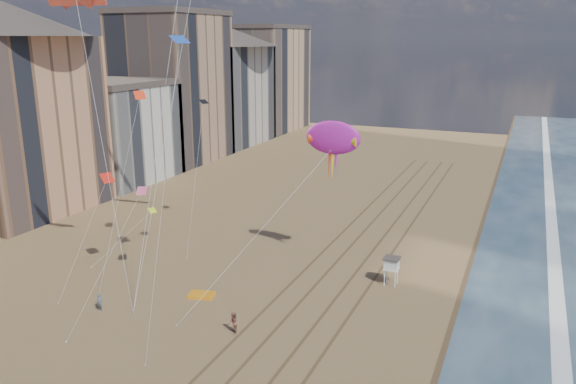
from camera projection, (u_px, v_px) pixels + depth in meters
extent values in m
plane|color=#42301E|center=(512.00, 265.00, 60.87)|extent=(260.00, 260.00, 0.00)
plane|color=white|center=(555.00, 271.00, 59.27)|extent=(260.00, 260.00, 0.00)
cube|color=brown|center=(306.00, 269.00, 59.74)|extent=(0.28, 120.00, 0.01)
cube|color=brown|center=(327.00, 273.00, 58.82)|extent=(0.28, 120.00, 0.01)
cube|color=brown|center=(353.00, 277.00, 57.75)|extent=(0.28, 120.00, 0.01)
cube|color=brown|center=(373.00, 280.00, 56.91)|extent=(0.28, 120.00, 0.01)
cube|color=tan|center=(17.00, 127.00, 77.02)|extent=(15.00, 20.00, 24.00)
cone|color=#473D38|center=(4.00, 19.00, 73.25)|extent=(31.11, 31.11, 4.40)
cube|color=silver|center=(119.00, 134.00, 95.59)|extent=(14.00, 18.00, 16.00)
cube|color=#473D38|center=(115.00, 83.00, 93.33)|extent=(14.28, 18.36, 1.00)
cube|color=tan|center=(173.00, 89.00, 110.31)|extent=(16.00, 20.00, 28.00)
cube|color=#473D38|center=(169.00, 12.00, 106.46)|extent=(16.32, 20.40, 1.00)
cube|color=#BCB2A3|center=(226.00, 95.00, 128.62)|extent=(15.00, 22.00, 22.00)
cone|color=#473D38|center=(224.00, 36.00, 125.12)|extent=(34.22, 34.22, 4.40)
cube|color=tan|center=(265.00, 80.00, 147.76)|extent=(16.00, 24.00, 26.00)
cube|color=#473D38|center=(265.00, 27.00, 144.17)|extent=(16.32, 24.48, 1.00)
cylinder|color=white|center=(384.00, 278.00, 55.51)|extent=(0.11, 0.11, 1.59)
cylinder|color=white|center=(395.00, 280.00, 55.11)|extent=(0.11, 0.11, 1.59)
cylinder|color=white|center=(387.00, 274.00, 56.45)|extent=(0.11, 0.11, 1.59)
cylinder|color=white|center=(397.00, 276.00, 56.04)|extent=(0.11, 0.11, 1.59)
cube|color=white|center=(391.00, 269.00, 55.53)|extent=(1.41, 1.41, 0.11)
cube|color=white|center=(392.00, 264.00, 55.39)|extent=(1.32, 1.32, 0.97)
cube|color=#473D38|center=(392.00, 258.00, 55.24)|extent=(1.59, 1.59, 0.09)
cube|color=orange|center=(201.00, 295.00, 53.39)|extent=(2.77, 2.13, 0.28)
ellipsoid|color=#B41BA3|center=(333.00, 138.00, 56.15)|extent=(5.07, 0.95, 3.01)
cone|color=red|center=(316.00, 139.00, 56.91)|extent=(1.36, 1.13, 1.13)
cone|color=yellow|center=(350.00, 141.00, 55.52)|extent=(1.36, 1.13, 1.13)
cylinder|color=silver|center=(261.00, 230.00, 52.22)|extent=(0.03, 0.03, 22.79)
imported|color=slate|center=(99.00, 302.00, 50.39)|extent=(0.65, 0.45, 1.71)
imported|color=#95584C|center=(233.00, 323.00, 46.44)|extent=(1.16, 1.19, 1.93)
plane|color=#E75980|center=(142.00, 191.00, 53.19)|extent=(1.61, 1.54, 0.57)
plane|color=#FF3715|center=(140.00, 95.00, 55.53)|extent=(1.74, 1.75, 0.75)
plane|color=black|center=(204.00, 102.00, 64.85)|extent=(1.52, 1.54, 0.40)
plane|color=blue|center=(180.00, 39.00, 44.74)|extent=(2.15, 2.19, 0.61)
plane|color=red|center=(107.00, 178.00, 54.12)|extent=(1.79, 1.88, 0.75)
plane|color=#DBFF1A|center=(152.00, 210.00, 66.61)|extent=(1.44, 1.46, 0.41)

